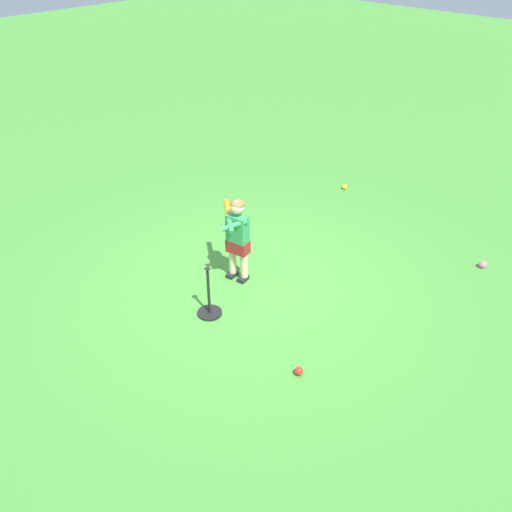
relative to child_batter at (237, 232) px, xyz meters
name	(u,v)px	position (x,y,z in m)	size (l,w,h in m)	color
ground_plane	(253,284)	(-0.02, 0.25, -0.65)	(40.00, 40.00, 0.00)	#479338
child_batter	(237,232)	(0.00, 0.00, 0.00)	(0.45, 0.56, 1.08)	#232328
play_ball_far_right	(299,371)	(0.80, 1.65, -0.61)	(0.09, 0.09, 0.09)	red
play_ball_near_batter	(345,187)	(-3.00, -0.51, -0.61)	(0.08, 0.08, 0.08)	yellow
play_ball_far_left	(483,264)	(-2.31, 2.15, -0.60)	(0.10, 0.10, 0.10)	pink
batting_tee	(209,307)	(0.74, 0.28, -0.55)	(0.28, 0.28, 0.62)	black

